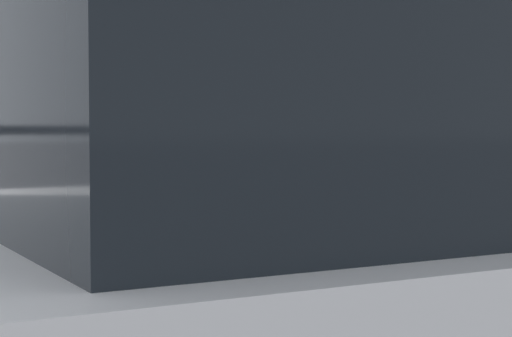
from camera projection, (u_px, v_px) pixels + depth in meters
parking_meter at (217, 144)px, 3.83m from camera, size 0.18×0.19×1.48m
pedestrian_at_meter at (299, 154)px, 4.15m from camera, size 0.64×0.58×1.78m
parked_sedan_white at (379, 299)px, 2.12m from camera, size 4.62×1.87×1.76m
background_railing at (48, 176)px, 5.59m from camera, size 24.06×0.06×1.17m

